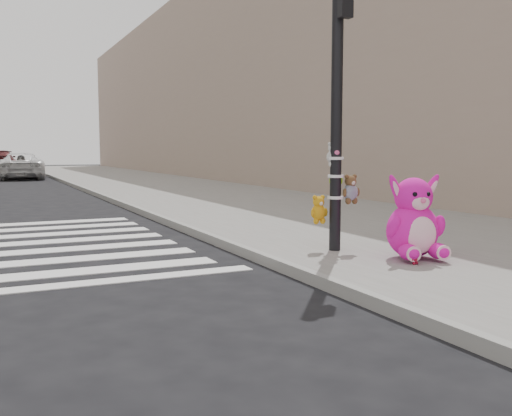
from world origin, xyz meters
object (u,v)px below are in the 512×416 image
pink_bunny (414,223)px  red_teddy (415,257)px  signal_pole (336,135)px  car_white_near (21,166)px

pink_bunny → red_teddy: pink_bunny is taller
signal_pole → pink_bunny: size_ratio=3.55×
red_teddy → car_white_near: car_white_near is taller
signal_pole → red_teddy: bearing=-76.6°
signal_pole → red_teddy: signal_pole is taller
signal_pole → pink_bunny: signal_pole is taller
signal_pole → red_teddy: size_ratio=22.25×
pink_bunny → car_white_near: bearing=110.3°
signal_pole → pink_bunny: 1.63m
signal_pole → car_white_near: size_ratio=0.79×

